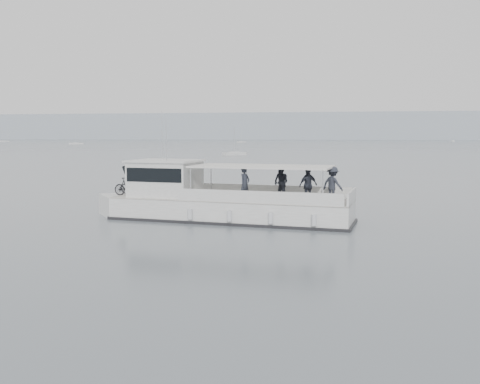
# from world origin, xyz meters

# --- Properties ---
(ground) EXTENTS (1400.00, 1400.00, 0.00)m
(ground) POSITION_xyz_m (0.00, 0.00, 0.00)
(ground) COLOR slate
(ground) RESTS_ON ground
(headland) EXTENTS (1400.00, 90.00, 28.00)m
(headland) POSITION_xyz_m (0.00, 560.00, 14.00)
(headland) COLOR #939EA8
(headland) RESTS_ON ground
(tour_boat) EXTENTS (15.29, 5.42, 6.36)m
(tour_boat) POSITION_xyz_m (3.14, -3.19, 1.04)
(tour_boat) COLOR white
(tour_boat) RESTS_ON ground
(moored_fleet) EXTENTS (412.00, 346.87, 10.80)m
(moored_fleet) POSITION_xyz_m (-33.12, 235.16, 0.36)
(moored_fleet) COLOR white
(moored_fleet) RESTS_ON ground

